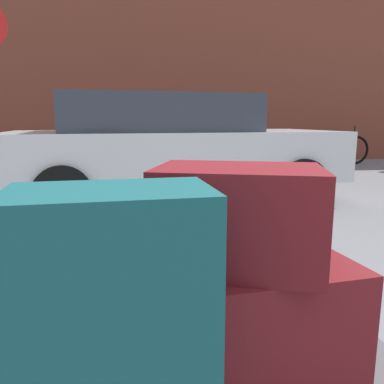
% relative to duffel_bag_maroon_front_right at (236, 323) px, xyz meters
% --- Properties ---
extents(building_facade_brick, '(24.00, 1.20, 8.18)m').
position_rel_duffel_bag_maroon_front_right_xyz_m(building_facade_brick, '(2.01, 10.02, 3.57)').
color(building_facade_brick, brown).
rests_on(building_facade_brick, ground_plane).
extents(duffel_bag_maroon_front_right, '(0.73, 0.45, 0.36)m').
position_rel_duffel_bag_maroon_front_right_xyz_m(duffel_bag_maroon_front_right, '(0.00, 0.00, 0.00)').
color(duffel_bag_maroon_front_right, maroon).
rests_on(duffel_bag_maroon_front_right, luggage_cart).
extents(suitcase_teal_rear_left, '(0.42, 0.28, 0.63)m').
position_rel_duffel_bag_maroon_front_right_xyz_m(suitcase_teal_rear_left, '(-0.32, -0.27, 0.14)').
color(suitcase_teal_rear_left, '#144C51').
rests_on(suitcase_teal_rear_left, luggage_cart).
extents(duffel_bag_maroon_topmost_pile, '(0.51, 0.42, 0.28)m').
position_rel_duffel_bag_maroon_front_right_xyz_m(duffel_bag_maroon_topmost_pile, '(0.00, 0.00, 0.32)').
color(duffel_bag_maroon_topmost_pile, maroon).
rests_on(duffel_bag_maroon_topmost_pile, duffel_bag_maroon_front_right).
extents(parked_car, '(4.50, 2.37, 1.42)m').
position_rel_duffel_bag_maroon_front_right_xyz_m(parked_car, '(0.07, 4.20, 0.24)').
color(parked_car, silver).
rests_on(parked_car, ground_plane).
extents(bicycle_leaning, '(1.76, 0.21, 0.96)m').
position_rel_duffel_bag_maroon_front_right_xyz_m(bicycle_leaning, '(4.47, 8.17, -0.15)').
color(bicycle_leaning, black).
rests_on(bicycle_leaning, ground_plane).
extents(bollard_kerb_near, '(0.27, 0.27, 0.58)m').
position_rel_duffel_bag_maroon_front_right_xyz_m(bollard_kerb_near, '(2.38, 6.84, -0.23)').
color(bollard_kerb_near, '#72665B').
rests_on(bollard_kerb_near, ground_plane).
extents(bollard_kerb_mid, '(0.27, 0.27, 0.58)m').
position_rel_duffel_bag_maroon_front_right_xyz_m(bollard_kerb_mid, '(3.96, 6.84, -0.23)').
color(bollard_kerb_mid, '#72665B').
rests_on(bollard_kerb_mid, ground_plane).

